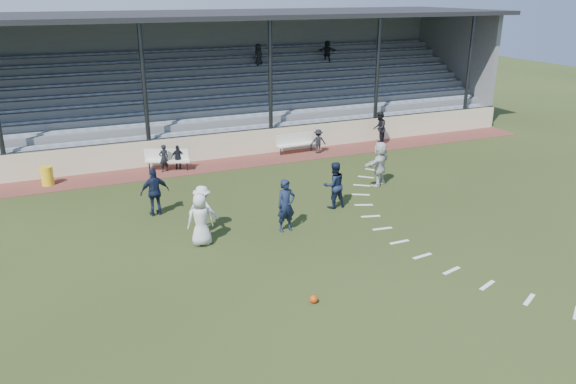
{
  "coord_description": "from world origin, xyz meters",
  "views": [
    {
      "loc": [
        -6.96,
        -13.74,
        7.68
      ],
      "look_at": [
        0.0,
        2.5,
        1.3
      ],
      "focal_mm": 35.0,
      "sensor_mm": 36.0,
      "label": 1
    }
  ],
  "objects_px": {
    "bench_right": "(295,142)",
    "trash_bin": "(47,176)",
    "bench_left": "(167,158)",
    "football": "(314,299)",
    "official": "(379,128)",
    "player_white_lead": "(201,220)",
    "player_navy_lead": "(286,205)"
  },
  "relations": [
    {
      "from": "player_navy_lead",
      "to": "official",
      "type": "height_order",
      "value": "player_navy_lead"
    },
    {
      "from": "bench_left",
      "to": "player_navy_lead",
      "type": "distance_m",
      "value": 8.65
    },
    {
      "from": "trash_bin",
      "to": "player_white_lead",
      "type": "bearing_deg",
      "value": -61.77
    },
    {
      "from": "bench_right",
      "to": "trash_bin",
      "type": "bearing_deg",
      "value": 178.92
    },
    {
      "from": "bench_left",
      "to": "trash_bin",
      "type": "relative_size",
      "value": 2.52
    },
    {
      "from": "bench_left",
      "to": "bench_right",
      "type": "xyz_separation_m",
      "value": [
        6.44,
        0.31,
        0.0
      ]
    },
    {
      "from": "football",
      "to": "player_navy_lead",
      "type": "bearing_deg",
      "value": 75.67
    },
    {
      "from": "bench_left",
      "to": "bench_right",
      "type": "relative_size",
      "value": 0.99
    },
    {
      "from": "bench_right",
      "to": "player_navy_lead",
      "type": "distance_m",
      "value": 9.6
    },
    {
      "from": "trash_bin",
      "to": "player_white_lead",
      "type": "relative_size",
      "value": 0.46
    },
    {
      "from": "trash_bin",
      "to": "bench_left",
      "type": "bearing_deg",
      "value": 1.64
    },
    {
      "from": "football",
      "to": "official",
      "type": "xyz_separation_m",
      "value": [
        10.02,
        12.97,
        0.78
      ]
    },
    {
      "from": "football",
      "to": "bench_left",
      "type": "bearing_deg",
      "value": 94.85
    },
    {
      "from": "bench_left",
      "to": "bench_right",
      "type": "distance_m",
      "value": 6.44
    },
    {
      "from": "official",
      "to": "bench_left",
      "type": "bearing_deg",
      "value": -48.63
    },
    {
      "from": "trash_bin",
      "to": "official",
      "type": "distance_m",
      "value": 16.15
    },
    {
      "from": "bench_right",
      "to": "trash_bin",
      "type": "distance_m",
      "value": 11.48
    },
    {
      "from": "player_white_lead",
      "to": "player_navy_lead",
      "type": "distance_m",
      "value": 2.92
    },
    {
      "from": "football",
      "to": "official",
      "type": "bearing_deg",
      "value": 52.31
    },
    {
      "from": "player_navy_lead",
      "to": "bench_left",
      "type": "bearing_deg",
      "value": 100.03
    },
    {
      "from": "player_navy_lead",
      "to": "official",
      "type": "xyz_separation_m",
      "value": [
        8.84,
        8.37,
        -0.01
      ]
    },
    {
      "from": "bench_right",
      "to": "football",
      "type": "distance_m",
      "value": 14.29
    },
    {
      "from": "trash_bin",
      "to": "football",
      "type": "height_order",
      "value": "trash_bin"
    },
    {
      "from": "player_white_lead",
      "to": "official",
      "type": "distance_m",
      "value": 14.42
    },
    {
      "from": "bench_right",
      "to": "trash_bin",
      "type": "xyz_separation_m",
      "value": [
        -11.47,
        -0.45,
        -0.17
      ]
    },
    {
      "from": "bench_right",
      "to": "player_white_lead",
      "type": "bearing_deg",
      "value": -132.77
    },
    {
      "from": "bench_right",
      "to": "player_navy_lead",
      "type": "relative_size",
      "value": 1.12
    },
    {
      "from": "football",
      "to": "player_navy_lead",
      "type": "relative_size",
      "value": 0.12
    },
    {
      "from": "player_white_lead",
      "to": "bench_left",
      "type": "bearing_deg",
      "value": -90.42
    },
    {
      "from": "bench_right",
      "to": "player_white_lead",
      "type": "relative_size",
      "value": 1.17
    },
    {
      "from": "official",
      "to": "football",
      "type": "bearing_deg",
      "value": 3.5
    },
    {
      "from": "bench_right",
      "to": "player_white_lead",
      "type": "distance_m",
      "value": 11.16
    }
  ]
}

